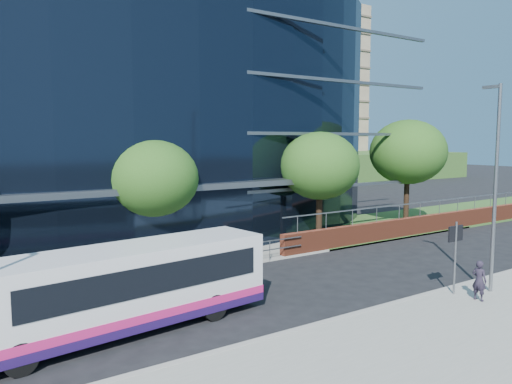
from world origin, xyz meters
TOP-DOWN VIEW (x-y plane):
  - ground at (0.00, 0.00)m, footprint 200.00×200.00m
  - pavement_near at (0.00, -5.00)m, footprint 80.00×8.00m
  - kerb at (0.00, -1.00)m, footprint 80.00×0.25m
  - yellow_line_outer at (0.00, -0.80)m, footprint 80.00×0.08m
  - yellow_line_inner at (0.00, -0.65)m, footprint 80.00×0.08m
  - far_forecourt at (-6.00, 11.00)m, footprint 50.00×8.00m
  - grass_verge at (24.00, 11.00)m, footprint 36.00×8.00m
  - glass_office at (-4.00, 20.85)m, footprint 44.00×23.10m
  - retaining_wall at (20.00, 7.30)m, footprint 34.00×0.40m
  - guard_railings at (-8.00, 7.00)m, footprint 24.00×0.05m
  - apartment_block at (32.00, 57.21)m, footprint 60.00×42.00m
  - street_sign at (4.50, -1.59)m, footprint 0.85×0.09m
  - tree_far_b at (-3.00, 9.50)m, footprint 4.29×4.29m
  - tree_far_c at (7.00, 9.00)m, footprint 4.62×4.62m
  - tree_far_d at (16.00, 10.00)m, footprint 5.28×5.28m
  - tree_dist_e at (24.00, 40.00)m, footprint 4.62×4.62m
  - tree_dist_f at (40.00, 42.00)m, footprint 4.29×4.29m
  - streetlight_east at (6.00, -2.17)m, footprint 0.15×0.77m
  - city_bus at (-7.18, 2.19)m, footprint 10.16×3.36m
  - pedestrian at (4.58, -2.58)m, footprint 0.39×0.57m

SIDE VIEW (x-z plane):
  - ground at x=0.00m, z-range 0.00..0.00m
  - yellow_line_outer at x=0.00m, z-range 0.00..0.01m
  - yellow_line_inner at x=0.00m, z-range 0.00..0.01m
  - far_forecourt at x=-6.00m, z-range 0.00..0.10m
  - grass_verge at x=24.00m, z-range 0.00..0.12m
  - pavement_near at x=0.00m, z-range 0.00..0.15m
  - kerb at x=0.00m, z-range 0.00..0.16m
  - retaining_wall at x=20.00m, z-range -0.44..1.67m
  - guard_railings at x=-8.00m, z-range 0.27..1.37m
  - pedestrian at x=4.58m, z-range 0.15..1.65m
  - city_bus at x=-7.18m, z-range 0.08..2.78m
  - street_sign at x=4.50m, z-range 0.75..3.55m
  - tree_far_b at x=-3.00m, z-range 1.19..7.23m
  - tree_dist_f at x=40.00m, z-range 1.19..7.23m
  - streetlight_east at x=6.00m, z-range 0.44..8.44m
  - tree_far_c at x=7.00m, z-range 1.28..7.79m
  - tree_dist_e at x=24.00m, z-range 1.28..7.79m
  - tree_far_d at x=16.00m, z-range 1.47..8.91m
  - glass_office at x=-4.00m, z-range 0.00..16.00m
  - apartment_block at x=32.00m, z-range -3.89..26.11m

